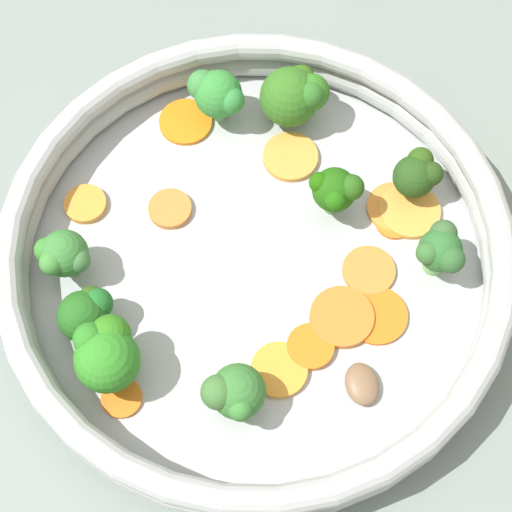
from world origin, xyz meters
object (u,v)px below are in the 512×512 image
Objects in this scene: carrot_slice_5 at (376,315)px; carrot_slice_6 at (310,347)px; carrot_slice_8 at (279,370)px; carrot_slice_1 at (170,209)px; carrot_slice_7 at (369,271)px; broccoli_floret_8 at (441,250)px; carrot_slice_12 at (342,317)px; carrot_slice_2 at (85,204)px; broccoli_floret_7 at (295,95)px; skillet at (256,267)px; carrot_slice_9 at (186,122)px; carrot_slice_0 at (122,398)px; broccoli_floret_1 at (217,94)px; broccoli_floret_6 at (63,255)px; broccoli_floret_5 at (86,314)px; carrot_slice_4 at (394,207)px; carrot_slice_10 at (394,222)px; broccoli_floret_3 at (336,190)px; broccoli_floret_4 at (235,393)px; carrot_slice_3 at (290,157)px; broccoli_floret_0 at (106,354)px; broccoli_floret_2 at (417,174)px; carrot_slice_11 at (410,211)px.

carrot_slice_5 is 1.33× the size of carrot_slice_6.
carrot_slice_1 is at bearing 151.83° from carrot_slice_8.
carrot_slice_8 reaches higher than carrot_slice_5.
carrot_slice_1 is 0.16m from carrot_slice_7.
carrot_slice_12 is at bearing -120.56° from broccoli_floret_8.
carrot_slice_8 is at bearing -110.12° from carrot_slice_12.
carrot_slice_2 is 0.62× the size of broccoli_floret_7.
skillet is 0.14m from carrot_slice_9.
broccoli_floret_8 is (0.15, 0.20, 0.03)m from carrot_slice_0.
broccoli_floret_7 is at bearing 140.35° from carrot_slice_7.
broccoli_floret_1 is 0.18m from broccoli_floret_6.
broccoli_floret_5 is at bearing -36.93° from broccoli_floret_6.
broccoli_floret_1 is at bearing 92.89° from broccoli_floret_5.
carrot_slice_9 is at bearing 145.74° from carrot_slice_6.
carrot_slice_2 is at bearing -165.37° from carrot_slice_7.
carrot_slice_4 is 0.25m from broccoli_floret_5.
broccoli_floret_8 is (0.20, 0.16, 0.01)m from broccoli_floret_5.
carrot_slice_10 is 0.06m from broccoli_floret_3.
broccoli_floret_8 reaches higher than carrot_slice_8.
skillet is 10.39× the size of carrot_slice_6.
carrot_slice_4 is at bearing 80.84° from broccoli_floret_4.
broccoli_floret_3 reaches higher than carrot_slice_9.
broccoli_floret_1 is (-0.07, 0.01, 0.03)m from carrot_slice_3.
broccoli_floret_8 is at bearing -23.53° from broccoli_floret_7.
broccoli_floret_6 is (-0.01, -0.15, 0.03)m from carrot_slice_9.
broccoli_floret_5 is at bearing -80.58° from carrot_slice_9.
carrot_slice_1 is at bearing -154.54° from carrot_slice_10.
carrot_slice_4 is at bearing 52.90° from skillet.
carrot_slice_0 and carrot_slice_5 have the same top height.
carrot_slice_0 is 0.27m from broccoli_floret_7.
broccoli_floret_1 reaches higher than carrot_slice_1.
broccoli_floret_1 is (-0.15, 0.17, 0.03)m from carrot_slice_8.
broccoli_floret_6 reaches higher than carrot_slice_12.
broccoli_floret_6 reaches higher than carrot_slice_9.
broccoli_floret_0 is at bearing -167.04° from broccoli_floret_4.
carrot_slice_4 is (0.07, 0.09, 0.01)m from skillet.
carrot_slice_5 is 0.11m from broccoli_floret_2.
carrot_slice_5 is (0.03, -0.09, -0.00)m from carrot_slice_4.
carrot_slice_5 is (0.12, -0.09, -0.00)m from carrot_slice_3.
broccoli_floret_4 is at bearing -72.74° from carrot_slice_3.
broccoli_floret_2 is at bearing 61.92° from broccoli_floret_0.
carrot_slice_12 is 0.09m from broccoli_floret_8.
carrot_slice_10 is (0.01, 0.12, -0.00)m from carrot_slice_6.
broccoli_floret_0 is at bearing -151.74° from carrot_slice_8.
carrot_slice_10 is 0.24m from broccoli_floret_5.
broccoli_floret_2 reaches higher than carrot_slice_3.
carrot_slice_5 is at bearing 3.78° from skillet.
carrot_slice_1 is 0.71× the size of carrot_slice_12.
broccoli_floret_8 is at bearing -4.14° from broccoli_floret_3.
carrot_slice_11 is 1.03× the size of broccoli_floret_8.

